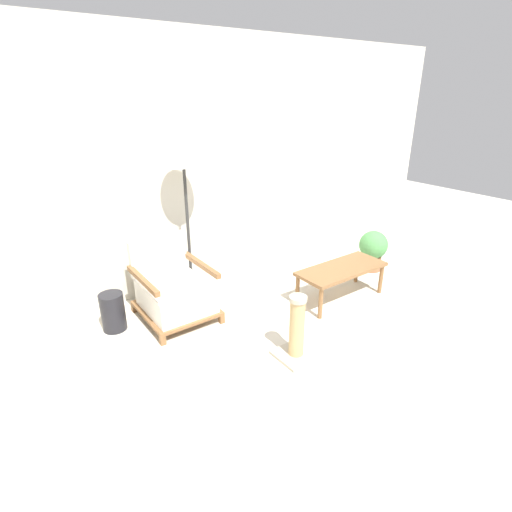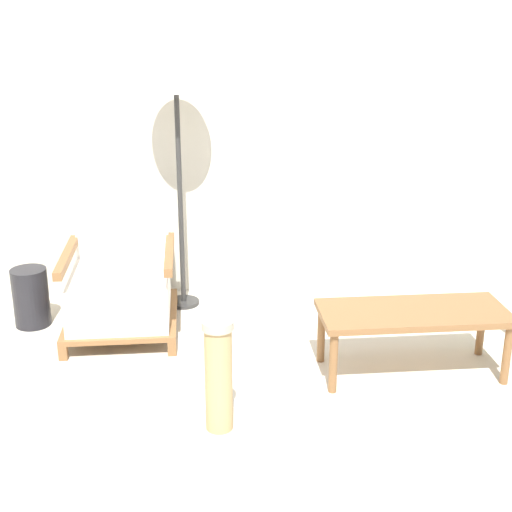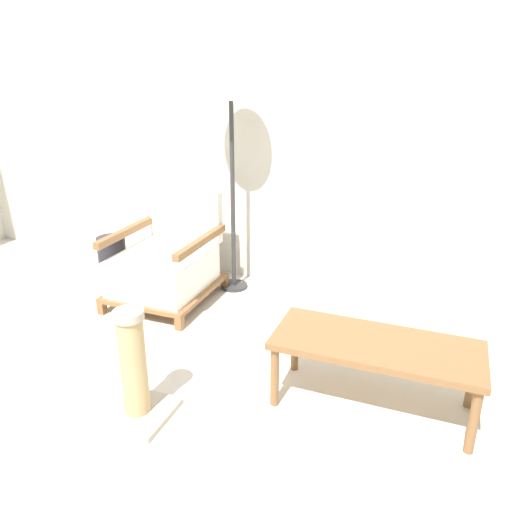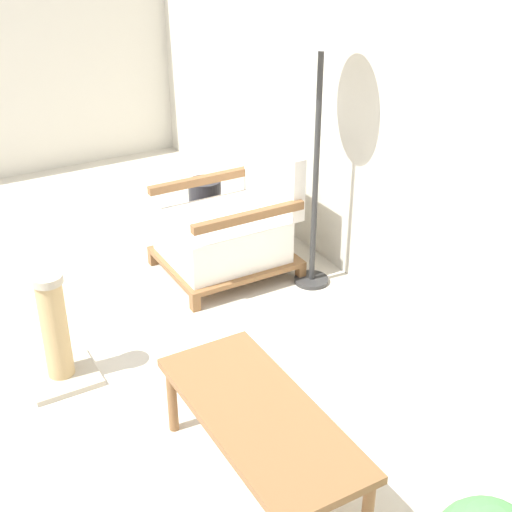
{
  "view_description": "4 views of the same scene",
  "coord_description": "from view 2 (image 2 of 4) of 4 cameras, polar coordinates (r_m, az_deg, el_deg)",
  "views": [
    {
      "loc": [
        -1.95,
        -1.61,
        2.12
      ],
      "look_at": [
        0.25,
        1.42,
        0.55
      ],
      "focal_mm": 28.0,
      "sensor_mm": 36.0,
      "label": 1
    },
    {
      "loc": [
        -0.12,
        -2.43,
        1.9
      ],
      "look_at": [
        0.25,
        1.42,
        0.55
      ],
      "focal_mm": 50.0,
      "sensor_mm": 36.0,
      "label": 2
    },
    {
      "loc": [
        1.28,
        -1.21,
        1.64
      ],
      "look_at": [
        0.25,
        1.42,
        0.55
      ],
      "focal_mm": 35.0,
      "sensor_mm": 36.0,
      "label": 3
    },
    {
      "loc": [
        2.88,
        -0.08,
        2.19
      ],
      "look_at": [
        0.25,
        1.42,
        0.55
      ],
      "focal_mm": 50.0,
      "sensor_mm": 36.0,
      "label": 4
    }
  ],
  "objects": [
    {
      "name": "ground_plane",
      "position": [
        3.08,
        -2.18,
        -18.81
      ],
      "size": [
        14.0,
        14.0,
        0.0
      ],
      "primitive_type": "plane",
      "color": "beige"
    },
    {
      "name": "wall_back",
      "position": [
        4.79,
        -4.08,
        12.61
      ],
      "size": [
        8.0,
        0.06,
        2.7
      ],
      "color": "beige",
      "rests_on": "ground_plane"
    },
    {
      "name": "armchair",
      "position": [
        4.45,
        -10.75,
        -2.47
      ],
      "size": [
        0.67,
        0.76,
        0.76
      ],
      "color": "brown",
      "rests_on": "ground_plane"
    },
    {
      "name": "floor_lamp",
      "position": [
        4.5,
        -6.42,
        13.57
      ],
      "size": [
        0.39,
        0.39,
        1.65
      ],
      "color": "#2D2D2D",
      "rests_on": "ground_plane"
    },
    {
      "name": "coffee_table",
      "position": [
        3.93,
        12.47,
        -4.83
      ],
      "size": [
        1.01,
        0.43,
        0.37
      ],
      "color": "brown",
      "rests_on": "ground_plane"
    },
    {
      "name": "vase",
      "position": [
        4.68,
        -17.57,
        -3.16
      ],
      "size": [
        0.22,
        0.22,
        0.37
      ],
      "primitive_type": "cylinder",
      "color": "black",
      "rests_on": "ground_plane"
    },
    {
      "name": "scratching_post",
      "position": [
        3.35,
        -2.99,
        -10.59
      ],
      "size": [
        0.33,
        0.33,
        0.58
      ],
      "color": "#B2A893",
      "rests_on": "ground_plane"
    }
  ]
}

